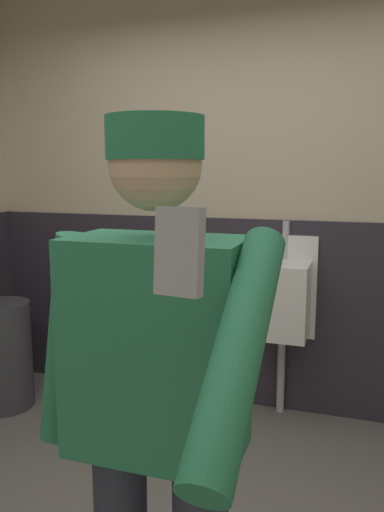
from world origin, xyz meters
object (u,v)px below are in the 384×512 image
object	(u,v)px
urinal_solo	(281,298)
cell_phone	(179,251)
trash_bin	(2,355)
person	(157,406)

from	to	relation	value
urinal_solo	cell_phone	size ratio (longest dim) A/B	11.27
trash_bin	person	bearing A→B (deg)	-41.79
person	cell_phone	distance (m)	0.73
urinal_solo	person	xyz separation A→B (m)	(0.00, -1.98, 0.20)
person	trash_bin	world-z (taller)	person
cell_phone	trash_bin	distance (m)	3.07
urinal_solo	person	bearing A→B (deg)	-90.00
cell_phone	trash_bin	xyz separation A→B (m)	(-1.99, 2.06, -1.10)
urinal_solo	trash_bin	bearing A→B (deg)	-166.67
trash_bin	urinal_solo	bearing A→B (deg)	13.33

